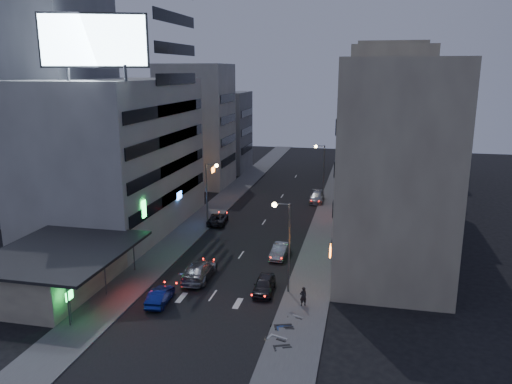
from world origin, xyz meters
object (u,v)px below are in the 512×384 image
(parked_car_right_mid, at_px, (280,251))
(scooter_black_a, at_px, (290,337))
(scooter_blue, at_px, (294,319))
(parked_car_right_near, at_px, (264,285))
(road_car_silver, at_px, (199,271))
(scooter_silver_a, at_px, (288,331))
(parked_car_left, at_px, (218,219))
(road_car_blue, at_px, (160,296))
(parked_car_right_far, at_px, (317,197))
(scooter_black_b, at_px, (292,316))
(scooter_silver_b, at_px, (304,312))
(person, at_px, (303,296))

(parked_car_right_mid, relative_size, scooter_black_a, 2.29)
(parked_car_right_mid, height_order, scooter_black_a, parked_car_right_mid)
(scooter_black_a, bearing_deg, scooter_blue, -19.73)
(parked_car_right_near, xyz_separation_m, road_car_silver, (-6.54, 1.54, 0.12))
(road_car_silver, xyz_separation_m, scooter_silver_a, (9.85, -9.01, -0.09))
(parked_car_left, bearing_deg, road_car_silver, 94.24)
(road_car_silver, bearing_deg, road_car_blue, 72.67)
(parked_car_right_near, relative_size, parked_car_left, 0.88)
(road_car_silver, distance_m, scooter_black_a, 13.96)
(parked_car_right_far, bearing_deg, parked_car_right_mid, -94.99)
(scooter_blue, height_order, scooter_black_b, scooter_black_b)
(scooter_black_a, height_order, scooter_silver_a, scooter_silver_a)
(road_car_blue, xyz_separation_m, scooter_silver_b, (12.10, -0.09, -0.05))
(person, distance_m, scooter_black_b, 3.28)
(person, distance_m, scooter_silver_a, 5.48)
(parked_car_right_far, bearing_deg, road_car_silver, -106.00)
(scooter_black_b, bearing_deg, scooter_silver_a, 163.80)
(scooter_blue, relative_size, scooter_black_b, 0.92)
(parked_car_right_mid, xyz_separation_m, road_car_silver, (-6.45, -7.13, 0.14))
(parked_car_right_near, bearing_deg, scooter_blue, -61.12)
(parked_car_right_near, distance_m, scooter_black_b, 6.16)
(parked_car_right_mid, bearing_deg, parked_car_left, 138.22)
(parked_car_right_mid, bearing_deg, road_car_silver, -128.70)
(parked_car_left, bearing_deg, scooter_black_a, 109.92)
(parked_car_right_near, bearing_deg, person, -31.44)
(parked_car_left, relative_size, road_car_silver, 0.83)
(road_car_blue, relative_size, scooter_black_b, 1.96)
(scooter_black_a, relative_size, scooter_black_b, 0.90)
(road_car_silver, bearing_deg, person, 159.23)
(road_car_silver, bearing_deg, scooter_silver_a, 135.91)
(scooter_black_a, bearing_deg, parked_car_right_mid, -10.03)
(scooter_black_b, bearing_deg, person, -26.10)
(scooter_black_a, distance_m, scooter_silver_a, 0.69)
(person, xyz_separation_m, scooter_blue, (-0.26, -3.52, -0.24))
(parked_car_right_mid, distance_m, road_car_blue, 14.94)
(scooter_silver_a, bearing_deg, scooter_black_b, 19.59)
(scooter_blue, bearing_deg, scooter_silver_b, -32.40)
(parked_car_right_mid, distance_m, scooter_silver_a, 16.50)
(parked_car_left, bearing_deg, parked_car_right_mid, 128.05)
(parked_car_right_near, xyz_separation_m, parked_car_right_mid, (-0.09, 8.67, -0.02))
(road_car_blue, bearing_deg, parked_car_right_near, -158.91)
(parked_car_left, height_order, scooter_blue, parked_car_left)
(parked_car_right_near, height_order, person, person)
(road_car_blue, height_order, scooter_black_b, scooter_black_b)
(parked_car_right_near, bearing_deg, parked_car_right_mid, 87.71)
(parked_car_right_near, distance_m, parked_car_right_mid, 8.67)
(scooter_silver_b, bearing_deg, parked_car_right_mid, 39.09)
(road_car_silver, distance_m, scooter_silver_b, 11.95)
(scooter_silver_a, distance_m, scooter_silver_b, 3.50)
(scooter_silver_b, bearing_deg, scooter_silver_a, -170.50)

